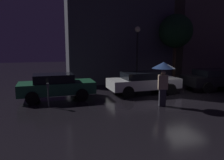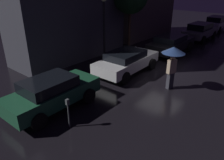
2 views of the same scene
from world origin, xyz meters
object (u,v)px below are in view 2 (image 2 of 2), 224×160
at_px(parked_car_green, 52,92).
at_px(parking_meter, 68,110).
at_px(parked_car_grey, 200,31).
at_px(parked_car_black, 171,43).
at_px(street_lamp_near, 104,18).
at_px(parked_car_white, 127,61).
at_px(parked_car_silver, 216,23).
at_px(pedestrian_with_umbrella, 173,56).

xyz_separation_m(parked_car_green, parking_meter, (-0.45, -1.61, -0.02)).
relative_size(parked_car_green, parking_meter, 3.50).
xyz_separation_m(parked_car_grey, parking_meter, (-17.08, -1.37, -0.05)).
bearing_deg(parked_car_green, parking_meter, -106.87).
relative_size(parked_car_black, parked_car_grey, 1.01).
distance_m(parked_car_green, street_lamp_near, 6.67).
xyz_separation_m(parked_car_white, parked_car_grey, (11.27, -0.28, 0.06)).
xyz_separation_m(parked_car_grey, parked_car_silver, (5.59, 0.25, -0.01)).
bearing_deg(parking_meter, street_lamp_near, 31.68).
xyz_separation_m(parked_car_grey, street_lamp_near, (-10.77, 2.52, 2.16)).
height_order(parked_car_green, parked_car_black, parked_car_green).
xyz_separation_m(parked_car_black, parking_meter, (-11.17, -1.43, -0.02)).
distance_m(parked_car_black, pedestrian_with_umbrella, 6.39).
bearing_deg(parked_car_grey, pedestrian_with_umbrella, -164.57).
distance_m(parked_car_grey, parked_car_silver, 5.60).
xyz_separation_m(parked_car_green, parked_car_black, (10.73, -0.18, -0.00)).
distance_m(parked_car_grey, pedestrian_with_umbrella, 11.93).
height_order(parked_car_green, pedestrian_with_umbrella, pedestrian_with_umbrella).
height_order(parked_car_green, parked_car_silver, parked_car_silver).
xyz_separation_m(parked_car_white, parked_car_silver, (16.86, -0.03, 0.05)).
distance_m(parked_car_black, parked_car_silver, 11.51).
bearing_deg(parking_meter, pedestrian_with_umbrella, -14.04).
xyz_separation_m(parking_meter, street_lamp_near, (6.31, 3.90, 2.21)).
xyz_separation_m(pedestrian_with_umbrella, street_lamp_near, (0.79, 5.28, 1.19)).
bearing_deg(parked_car_grey, parked_car_silver, 4.56).
bearing_deg(pedestrian_with_umbrella, parking_meter, 3.70).
bearing_deg(parked_car_black, parked_car_grey, -1.15).
distance_m(parking_meter, street_lamp_near, 7.74).
bearing_deg(parked_car_grey, parked_car_green, -178.76).
xyz_separation_m(parked_car_white, street_lamp_near, (0.49, 2.25, 2.22)).
height_order(parked_car_white, parking_meter, parked_car_white).
bearing_deg(street_lamp_near, parked_car_green, -158.67).
distance_m(parked_car_black, parked_car_grey, 5.91).
height_order(parked_car_grey, pedestrian_with_umbrella, pedestrian_with_umbrella).
distance_m(parked_car_black, parking_meter, 11.26).
relative_size(parked_car_black, pedestrian_with_umbrella, 2.09).
height_order(parked_car_white, parked_car_grey, parked_car_grey).
bearing_deg(parked_car_white, parked_car_black, -4.17).
distance_m(parked_car_silver, pedestrian_with_umbrella, 17.45).
distance_m(pedestrian_with_umbrella, street_lamp_near, 5.47).
xyz_separation_m(parked_car_white, pedestrian_with_umbrella, (-0.30, -3.03, 1.03)).
bearing_deg(parked_car_green, parked_car_black, -2.31).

